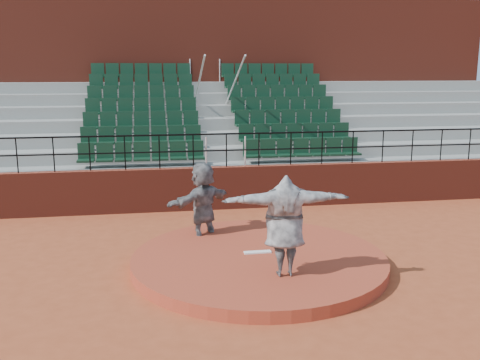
# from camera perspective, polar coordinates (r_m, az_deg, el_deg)

# --- Properties ---
(ground) EXTENTS (90.00, 90.00, 0.00)m
(ground) POSITION_cam_1_polar(r_m,az_deg,el_deg) (11.79, 2.02, -9.15)
(ground) COLOR #9C4223
(ground) RESTS_ON ground
(pitchers_mound) EXTENTS (5.50, 5.50, 0.25)m
(pitchers_mound) POSITION_cam_1_polar(r_m,az_deg,el_deg) (11.74, 2.02, -8.58)
(pitchers_mound) COLOR #A03923
(pitchers_mound) RESTS_ON ground
(pitching_rubber) EXTENTS (0.60, 0.15, 0.03)m
(pitching_rubber) POSITION_cam_1_polar(r_m,az_deg,el_deg) (11.83, 1.88, -7.69)
(pitching_rubber) COLOR white
(pitching_rubber) RESTS_ON pitchers_mound
(boundary_wall) EXTENTS (24.00, 0.30, 1.30)m
(boundary_wall) POSITION_cam_1_polar(r_m,az_deg,el_deg) (16.33, -1.44, -0.81)
(boundary_wall) COLOR maroon
(boundary_wall) RESTS_ON ground
(wall_railing) EXTENTS (24.04, 0.05, 1.03)m
(wall_railing) POSITION_cam_1_polar(r_m,az_deg,el_deg) (16.09, -1.46, 3.99)
(wall_railing) COLOR black
(wall_railing) RESTS_ON boundary_wall
(seating_deck) EXTENTS (24.00, 5.97, 4.63)m
(seating_deck) POSITION_cam_1_polar(r_m,az_deg,el_deg) (19.75, -2.93, 3.74)
(seating_deck) COLOR gray
(seating_deck) RESTS_ON ground
(press_box_facade) EXTENTS (24.00, 3.00, 7.10)m
(press_box_facade) POSITION_cam_1_polar(r_m,az_deg,el_deg) (23.50, -4.11, 10.14)
(press_box_facade) COLOR maroon
(press_box_facade) RESTS_ON ground
(pitcher) EXTENTS (2.47, 0.77, 1.99)m
(pitcher) POSITION_cam_1_polar(r_m,az_deg,el_deg) (10.37, 4.80, -4.86)
(pitcher) COLOR black
(pitcher) RESTS_ON pitchers_mound
(fielder) EXTENTS (1.86, 1.60, 2.02)m
(fielder) POSITION_cam_1_polar(r_m,az_deg,el_deg) (13.02, -3.98, -2.48)
(fielder) COLOR black
(fielder) RESTS_ON ground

